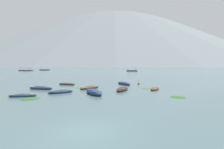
% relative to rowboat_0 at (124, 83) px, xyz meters
% --- Properties ---
extents(ground_plane, '(6000.00, 6000.00, 0.00)m').
position_rel_rowboat_0_xyz_m(ground_plane, '(-3.64, 1476.37, -0.21)').
color(ground_plane, '#476066').
extents(mountain_0, '(1227.29, 1227.29, 438.28)m').
position_rel_rowboat_0_xyz_m(mountain_0, '(-1183.56, 1853.47, 218.93)').
color(mountain_0, slate).
rests_on(mountain_0, ground).
extents(mountain_1, '(1720.38, 1720.38, 481.07)m').
position_rel_rowboat_0_xyz_m(mountain_1, '(-553.37, 1534.45, 240.32)').
color(mountain_1, slate).
rests_on(mountain_1, ground).
extents(mountain_2, '(2217.26, 2217.26, 605.96)m').
position_rel_rowboat_0_xyz_m(mountain_2, '(2.55, 1464.95, 302.77)').
color(mountain_2, slate).
rests_on(mountain_2, ground).
extents(mountain_3, '(992.41, 992.41, 405.66)m').
position_rel_rowboat_0_xyz_m(mountain_3, '(654.63, 1811.60, 202.62)').
color(mountain_3, '#4C5B56').
rests_on(mountain_3, ground).
extents(rowboat_0, '(3.06, 4.51, 0.69)m').
position_rel_rowboat_0_xyz_m(rowboat_0, '(0.00, 0.00, 0.00)').
color(rowboat_0, navy).
rests_on(rowboat_0, ground).
extents(rowboat_1, '(4.28, 2.02, 0.64)m').
position_rel_rowboat_0_xyz_m(rowboat_1, '(-13.76, -6.77, -0.01)').
color(rowboat_1, navy).
rests_on(rowboat_1, ground).
extents(rowboat_2, '(3.50, 3.82, 0.59)m').
position_rel_rowboat_0_xyz_m(rowboat_2, '(-6.00, -6.06, -0.03)').
color(rowboat_2, '#4C3323').
rests_on(rowboat_2, ground).
extents(rowboat_3, '(3.29, 4.55, 0.82)m').
position_rel_rowboat_0_xyz_m(rowboat_3, '(-4.66, -11.24, 0.04)').
color(rowboat_3, navy).
rests_on(rowboat_3, ground).
extents(rowboat_4, '(3.64, 1.81, 0.53)m').
position_rel_rowboat_0_xyz_m(rowboat_4, '(-11.31, -0.73, -0.05)').
color(rowboat_4, '#4C3323').
rests_on(rowboat_4, ground).
extents(rowboat_5, '(3.48, 2.84, 0.57)m').
position_rel_rowboat_0_xyz_m(rowboat_5, '(-9.37, -10.41, -0.04)').
color(rowboat_5, navy).
rests_on(rowboat_5, ground).
extents(rowboat_6, '(2.48, 3.34, 0.50)m').
position_rel_rowboat_0_xyz_m(rowboat_6, '(4.47, -7.04, -0.06)').
color(rowboat_6, brown).
rests_on(rowboat_6, ground).
extents(rowboat_7, '(2.59, 4.15, 0.68)m').
position_rel_rowboat_0_xyz_m(rowboat_7, '(-0.72, -8.06, -0.00)').
color(rowboat_7, '#2D2826').
rests_on(rowboat_7, ground).
extents(rowboat_8, '(3.33, 1.46, 0.45)m').
position_rel_rowboat_0_xyz_m(rowboat_8, '(-13.10, -13.17, -0.07)').
color(rowboat_8, navy).
rests_on(rowboat_8, ground).
extents(ferry_0, '(7.19, 2.98, 2.54)m').
position_rel_rowboat_0_xyz_m(ferry_0, '(10.61, 81.49, 0.23)').
color(ferry_0, '#2D2826').
rests_on(ferry_0, ground).
extents(ferry_1, '(10.00, 4.13, 2.54)m').
position_rel_rowboat_0_xyz_m(ferry_1, '(-68.03, 88.99, 0.23)').
color(ferry_1, brown).
rests_on(ferry_1, ground).
extents(ferry_2, '(8.49, 3.56, 2.54)m').
position_rel_rowboat_0_xyz_m(ferry_2, '(-61.92, 107.56, 0.23)').
color(ferry_2, '#2D2826').
rests_on(ferry_2, ground).
extents(mooring_buoy, '(0.50, 0.50, 0.93)m').
position_rel_rowboat_0_xyz_m(mooring_buoy, '(3.04, 0.46, -0.11)').
color(mooring_buoy, '#DB4C1E').
rests_on(mooring_buoy, ground).
extents(weed_patch_1, '(2.40, 2.40, 0.14)m').
position_rel_rowboat_0_xyz_m(weed_patch_1, '(5.64, -13.34, -0.21)').
color(weed_patch_1, '#2D5628').
rests_on(weed_patch_1, ground).
extents(weed_patch_2, '(2.76, 2.84, 0.14)m').
position_rel_rowboat_0_xyz_m(weed_patch_2, '(-11.41, -14.60, -0.21)').
color(weed_patch_2, '#2D5628').
rests_on(weed_patch_2, ground).
extents(weed_patch_3, '(2.04, 2.10, 0.14)m').
position_rel_rowboat_0_xyz_m(weed_patch_3, '(3.37, -5.84, -0.21)').
color(weed_patch_3, '#38662D').
rests_on(weed_patch_3, ground).
extents(weed_patch_4, '(3.56, 1.89, 0.14)m').
position_rel_rowboat_0_xyz_m(weed_patch_4, '(-6.88, -5.16, -0.21)').
color(weed_patch_4, '#38662D').
rests_on(weed_patch_4, ground).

